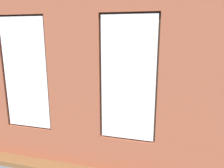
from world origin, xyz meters
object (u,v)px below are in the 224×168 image
object	(u,v)px
potted_plant_between_couches	(156,119)
potted_plant_beside_window_right	(25,122)
couch_left	(190,119)
potted_plant_foreground_right	(75,81)
potted_plant_near_tv	(46,91)
potted_plant_corner_near_left	(189,84)
couch_by_window	(88,133)
remote_silver	(123,97)
cup_ceramic	(110,96)
potted_plant_by_left_couch	(174,104)
media_console	(49,97)
tv_flatscreen	(47,80)
candle_jar	(134,96)
coffee_table	(123,99)
potted_plant_corner_far_left	(205,139)

from	to	relation	value
potted_plant_between_couches	potted_plant_beside_window_right	size ratio (longest dim) A/B	1.67
couch_left	potted_plant_foreground_right	size ratio (longest dim) A/B	2.30
potted_plant_near_tv	potted_plant_corner_near_left	size ratio (longest dim) A/B	1.25
couch_by_window	remote_silver	bearing A→B (deg)	-94.51
couch_left	potted_plant_beside_window_right	bearing A→B (deg)	-68.81
potted_plant_corner_near_left	potted_plant_foreground_right	size ratio (longest dim) A/B	1.24
cup_ceramic	remote_silver	size ratio (longest dim) A/B	0.59
potted_plant_corner_near_left	potted_plant_by_left_couch	bearing A→B (deg)	70.85
potted_plant_between_couches	couch_by_window	bearing A→B (deg)	1.93
media_console	tv_flatscreen	bearing A→B (deg)	-90.00
couch_left	potted_plant_near_tv	distance (m)	4.34
media_console	tv_flatscreen	world-z (taller)	tv_flatscreen
potted_plant_beside_window_right	potted_plant_foreground_right	bearing A→B (deg)	-80.92
candle_jar	remote_silver	xyz separation A→B (m)	(0.38, 0.15, -0.04)
couch_left	remote_silver	bearing A→B (deg)	-120.48
potted_plant_near_tv	coffee_table	bearing A→B (deg)	-155.55
potted_plant_corner_far_left	potted_plant_near_tv	size ratio (longest dim) A/B	1.08
couch_left	potted_plant_by_left_couch	world-z (taller)	couch_left
candle_jar	potted_plant_between_couches	world-z (taller)	potted_plant_between_couches
coffee_table	potted_plant_corner_near_left	bearing A→B (deg)	-142.15
potted_plant_corner_far_left	media_console	bearing A→B (deg)	-28.47
couch_by_window	potted_plant_foreground_right	world-z (taller)	couch_by_window
coffee_table	media_console	xyz separation A→B (m)	(2.80, 0.03, -0.14)
potted_plant_by_left_couch	potted_plant_beside_window_right	distance (m)	4.51
couch_left	potted_plant_corner_far_left	size ratio (longest dim) A/B	1.38
coffee_table	cup_ceramic	bearing A→B (deg)	17.45
potted_plant_between_couches	potted_plant_by_left_couch	size ratio (longest dim) A/B	3.12
potted_plant_near_tv	potted_plant_corner_near_left	bearing A→B (deg)	-148.41
coffee_table	couch_left	bearing A→B (deg)	150.55
potted_plant_foreground_right	potted_plant_corner_near_left	bearing A→B (deg)	-179.39
potted_plant_by_left_couch	remote_silver	bearing A→B (deg)	4.83
cup_ceramic	potted_plant_corner_far_left	bearing A→B (deg)	135.08
remote_silver	media_console	size ratio (longest dim) A/B	0.16
couch_left	media_console	distance (m)	5.00
coffee_table	tv_flatscreen	world-z (taller)	tv_flatscreen
remote_silver	coffee_table	bearing A→B (deg)	157.34
potted_plant_corner_far_left	cup_ceramic	bearing A→B (deg)	-44.92
media_console	potted_plant_by_left_couch	distance (m)	4.47
candle_jar	media_console	xyz separation A→B (m)	(3.17, 0.18, -0.24)
couch_left	potted_plant_between_couches	xyz separation A→B (m)	(0.79, 1.43, 0.49)
potted_plant_between_couches	potted_plant_foreground_right	world-z (taller)	potted_plant_between_couches
media_console	potted_plant_corner_near_left	distance (m)	5.33
tv_flatscreen	potted_plant_beside_window_right	world-z (taller)	tv_flatscreen
potted_plant_by_left_couch	potted_plant_foreground_right	size ratio (longest dim) A/B	0.53
remote_silver	potted_plant_near_tv	xyz separation A→B (m)	(2.25, 1.02, 0.33)
potted_plant_near_tv	potted_plant_corner_near_left	xyz separation A→B (m)	(-4.47, -2.75, -0.14)
couch_by_window	media_console	bearing A→B (deg)	-45.27
tv_flatscreen	couch_left	bearing A→B (deg)	166.82
couch_by_window	potted_plant_beside_window_right	size ratio (longest dim) A/B	2.78
potted_plant_beside_window_right	potted_plant_corner_near_left	bearing A→B (deg)	-131.89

